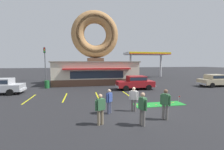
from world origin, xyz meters
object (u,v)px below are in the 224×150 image
(car_champagne, at_px, (215,80))
(car_red, at_px, (135,82))
(putting_flag_pin, at_px, (179,98))
(traffic_light_pole, at_px, (45,59))
(golf_ball, at_px, (149,106))
(trash_bin, at_px, (47,84))
(pedestrian_beanie_man, at_px, (134,98))
(pedestrian_leather_jacket_man, at_px, (100,108))
(car_silver, at_px, (0,86))
(pedestrian_blue_sweater_man, at_px, (165,103))
(pedestrian_clipboard_woman, at_px, (109,100))
(pedestrian_hooded_kid, at_px, (143,107))

(car_champagne, height_order, car_red, same)
(putting_flag_pin, height_order, traffic_light_pole, traffic_light_pole)
(golf_ball, distance_m, trash_bin, 13.33)
(putting_flag_pin, relative_size, pedestrian_beanie_man, 0.34)
(golf_ball, height_order, pedestrian_leather_jacket_man, pedestrian_leather_jacket_man)
(car_champagne, height_order, car_silver, same)
(car_silver, distance_m, car_red, 14.41)
(putting_flag_pin, distance_m, car_red, 6.57)
(car_champagne, xyz_separation_m, trash_bin, (-21.78, 2.99, -0.37))
(pedestrian_blue_sweater_man, bearing_deg, golf_ball, 84.11)
(car_silver, distance_m, pedestrian_blue_sweater_man, 15.83)
(car_red, height_order, pedestrian_beanie_man, pedestrian_beanie_man)
(putting_flag_pin, distance_m, pedestrian_leather_jacket_man, 7.22)
(pedestrian_beanie_man, distance_m, traffic_light_pole, 20.67)
(pedestrian_clipboard_woman, bearing_deg, pedestrian_blue_sweater_man, -28.92)
(car_silver, xyz_separation_m, pedestrian_hooded_kid, (11.17, -9.88, 0.08))
(putting_flag_pin, distance_m, pedestrian_blue_sweater_man, 4.15)
(pedestrian_blue_sweater_man, relative_size, pedestrian_hooded_kid, 1.01)
(putting_flag_pin, relative_size, trash_bin, 0.56)
(putting_flag_pin, height_order, car_silver, car_silver)
(car_silver, xyz_separation_m, pedestrian_leather_jacket_man, (9.07, -9.37, 0.02))
(car_silver, bearing_deg, golf_ball, -27.81)
(trash_bin, bearing_deg, pedestrian_blue_sweater_man, -54.10)
(car_champagne, distance_m, car_silver, 25.65)
(car_champagne, bearing_deg, pedestrian_hooded_kid, -146.05)
(pedestrian_hooded_kid, bearing_deg, traffic_light_pole, 114.18)
(golf_ball, relative_size, pedestrian_beanie_man, 0.03)
(car_red, relative_size, trash_bin, 4.70)
(golf_ball, height_order, pedestrian_hooded_kid, pedestrian_hooded_kid)
(pedestrian_clipboard_woman, bearing_deg, traffic_light_pole, 113.13)
(car_red, height_order, pedestrian_hooded_kid, pedestrian_hooded_kid)
(pedestrian_blue_sweater_man, height_order, pedestrian_leather_jacket_man, pedestrian_blue_sweater_man)
(trash_bin, bearing_deg, putting_flag_pin, -38.41)
(car_champagne, xyz_separation_m, traffic_light_pole, (-23.64, 10.64, 2.84))
(golf_ball, distance_m, pedestrian_hooded_kid, 3.65)
(pedestrian_leather_jacket_man, height_order, pedestrian_beanie_man, pedestrian_leather_jacket_man)
(car_silver, relative_size, car_red, 1.00)
(putting_flag_pin, xyz_separation_m, pedestrian_clipboard_woman, (-5.85, -1.28, 0.42))
(car_silver, xyz_separation_m, traffic_light_pole, (2.02, 10.50, 2.84))
(pedestrian_beanie_man, xyz_separation_m, trash_bin, (-7.62, 10.50, -0.39))
(putting_flag_pin, height_order, pedestrian_leather_jacket_man, pedestrian_leather_jacket_man)
(pedestrian_blue_sweater_man, distance_m, pedestrian_hooded_kid, 1.64)
(pedestrian_blue_sweater_man, xyz_separation_m, trash_bin, (-8.87, 12.25, -0.47))
(car_champagne, distance_m, pedestrian_clipboard_woman, 17.58)
(car_red, distance_m, pedestrian_blue_sweater_man, 9.47)
(car_champagne, distance_m, pedestrian_hooded_kid, 17.46)
(car_red, bearing_deg, traffic_light_pole, 139.52)
(car_silver, bearing_deg, pedestrian_hooded_kid, -41.50)
(pedestrian_leather_jacket_man, distance_m, trash_bin, 13.29)
(pedestrian_clipboard_woman, bearing_deg, putting_flag_pin, 12.31)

